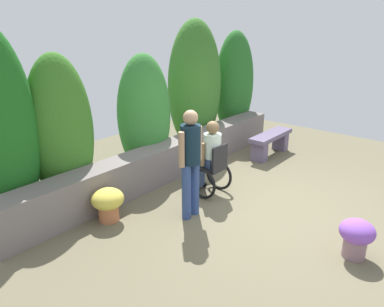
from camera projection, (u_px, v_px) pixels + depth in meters
ground_plane at (262, 210)px, 5.85m from camera, size 10.22×10.22×0.00m
stone_retaining_wall at (167, 160)px, 7.01m from camera, size 6.67×0.48×0.68m
hedge_backdrop at (158, 101)px, 7.35m from camera, size 7.02×1.11×2.96m
stone_bench at (271, 141)px, 8.17m from camera, size 1.35×0.37×0.51m
person_in_wheelchair at (209, 160)px, 6.23m from camera, size 0.53×0.66×1.33m
person_standing_companion at (191, 157)px, 5.36m from camera, size 0.49×0.30×1.69m
flower_pot_purple_near at (108, 202)px, 5.46m from camera, size 0.49×0.49×0.52m
flower_pot_terracotta_by_wall at (356, 236)px, 4.60m from camera, size 0.44×0.44×0.52m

